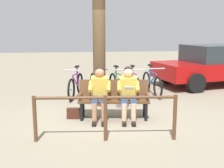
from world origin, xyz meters
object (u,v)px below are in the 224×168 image
object	(u,v)px
person_reading	(128,91)
bicycle_black	(118,85)
parked_car	(215,64)
tree_trunk	(99,44)
bench	(114,96)
handbag	(74,113)
bicycle_silver	(98,85)
bicycle_orange	(134,85)
person_companion	(100,91)
bicycle_green	(76,85)
litter_bin	(123,93)
bicycle_blue	(152,83)

from	to	relation	value
person_reading	bicycle_black	distance (m)	2.26
parked_car	tree_trunk	bearing A→B (deg)	15.34
bench	handbag	xyz separation A→B (m)	(0.92, -0.05, -0.39)
handbag	parked_car	world-z (taller)	parked_car
handbag	bicycle_silver	distance (m)	2.27
bicycle_orange	bicycle_black	size ratio (longest dim) A/B	1.01
person_reading	tree_trunk	world-z (taller)	tree_trunk
person_companion	bicycle_silver	world-z (taller)	person_companion
person_reading	person_companion	distance (m)	0.64
person_reading	bicycle_green	size ratio (longest dim) A/B	0.73
bench	litter_bin	xyz separation A→B (m)	(-0.36, -0.88, -0.14)
bench	bicycle_orange	distance (m)	2.25
litter_bin	bicycle_silver	distance (m)	1.40
bicycle_orange	bicycle_blue	bearing A→B (deg)	99.97
bench	handbag	distance (m)	1.00
bicycle_orange	bicycle_green	world-z (taller)	same
bicycle_green	bicycle_black	bearing A→B (deg)	99.57
bench	litter_bin	size ratio (longest dim) A/B	2.26
tree_trunk	bicycle_black	world-z (taller)	tree_trunk
bench	bicycle_black	world-z (taller)	bicycle_black
person_companion	bicycle_orange	distance (m)	2.52
person_reading	handbag	size ratio (longest dim) A/B	4.00
bicycle_silver	bicycle_blue	bearing A→B (deg)	78.31
litter_bin	bicycle_orange	bearing A→B (deg)	-114.66
bench	bicycle_orange	xyz separation A→B (m)	(-0.90, -2.06, -0.15)
bicycle_black	bench	bearing A→B (deg)	-21.68
bicycle_orange	bicycle_silver	distance (m)	1.09
bicycle_black	parked_car	xyz separation A→B (m)	(-3.79, -1.41, 0.41)
litter_bin	bicycle_blue	size ratio (longest dim) A/B	0.43
person_companion	bicycle_green	world-z (taller)	person_companion
litter_bin	bicycle_black	distance (m)	1.15
tree_trunk	bicycle_orange	xyz separation A→B (m)	(-1.12, -0.90, -1.27)
person_reading	tree_trunk	bearing A→B (deg)	-61.29
bicycle_silver	bicycle_green	bearing A→B (deg)	-99.87
person_companion	tree_trunk	bearing A→B (deg)	-87.21
tree_trunk	person_reading	bearing A→B (deg)	110.82
person_reading	handbag	xyz separation A→B (m)	(1.22, -0.25, -0.54)
person_companion	tree_trunk	world-z (taller)	tree_trunk
bicycle_silver	parked_car	distance (m)	4.59
bicycle_black	bicycle_green	xyz separation A→B (m)	(1.26, -0.12, 0.00)
bench	tree_trunk	bearing A→B (deg)	-71.24
bicycle_blue	bicycle_orange	xyz separation A→B (m)	(0.60, 0.11, 0.00)
bicycle_black	bicycle_silver	xyz separation A→B (m)	(0.60, -0.14, 0.00)
tree_trunk	bicycle_silver	distance (m)	1.63
person_reading	litter_bin	world-z (taller)	person_reading
bicycle_black	bicycle_silver	world-z (taller)	same
bicycle_green	bicycle_orange	bearing A→B (deg)	101.82
person_companion	bicycle_black	xyz separation A→B (m)	(-0.75, -2.15, -0.30)
litter_bin	bicycle_silver	world-z (taller)	bicycle_silver
bench	bicycle_green	size ratio (longest dim) A/B	1.01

